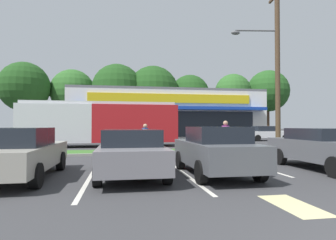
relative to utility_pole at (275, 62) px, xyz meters
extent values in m
cube|color=#386B28|center=(-5.71, 0.17, -5.43)|extent=(56.00, 2.20, 0.12)
cube|color=gray|center=(-5.71, -1.05, -5.43)|extent=(56.00, 0.24, 0.12)
cube|color=silver|center=(-10.32, -7.75, -5.49)|extent=(0.12, 4.80, 0.01)
cube|color=silver|center=(-7.37, -7.63, -5.49)|extent=(0.12, 4.80, 0.01)
cube|color=silver|center=(-4.32, -5.84, -5.49)|extent=(0.12, 4.80, 0.01)
cube|color=silver|center=(-1.48, -6.10, -5.49)|extent=(0.12, 4.80, 0.01)
cube|color=beige|center=(-6.09, -10.89, -5.49)|extent=(0.70, 1.60, 0.01)
cube|color=silver|center=(-3.46, 23.10, -2.62)|extent=(23.85, 13.67, 5.74)
cube|color=black|center=(-3.46, 16.23, -3.77)|extent=(20.03, 0.08, 2.99)
cube|color=#14389E|center=(-3.46, 15.57, -1.93)|extent=(22.42, 1.40, 0.35)
cube|color=gold|center=(-3.46, 16.19, -0.79)|extent=(19.08, 0.16, 1.03)
cube|color=slate|center=(-3.46, 23.10, 0.40)|extent=(23.85, 13.67, 0.30)
cylinder|color=#473323|center=(-23.97, 30.59, -3.16)|extent=(0.44, 0.44, 4.67)
sphere|color=#1E4719|center=(-23.97, 30.59, 2.04)|extent=(7.62, 7.62, 7.62)
cylinder|color=#473323|center=(-17.29, 33.26, -3.21)|extent=(0.44, 0.44, 4.56)
sphere|color=#2D6026|center=(-17.29, 33.26, 1.80)|extent=(7.29, 7.29, 7.29)
cylinder|color=#473323|center=(-9.89, 30.45, -3.30)|extent=(0.44, 0.44, 4.39)
sphere|color=#1E4719|center=(-9.89, 30.45, 1.95)|extent=(8.13, 8.13, 8.13)
cylinder|color=#473323|center=(-3.98, 30.70, -3.43)|extent=(0.44, 0.44, 4.12)
sphere|color=#1E4719|center=(-3.98, 30.70, 1.77)|extent=(8.39, 8.39, 8.39)
cylinder|color=#473323|center=(2.66, 31.99, -3.27)|extent=(0.44, 0.44, 4.44)
sphere|color=#1E4719|center=(2.66, 31.99, 1.51)|extent=(6.82, 6.82, 6.82)
cylinder|color=#473323|center=(9.66, 29.62, -2.99)|extent=(0.44, 0.44, 5.01)
sphere|color=#2D6026|center=(9.66, 29.62, 1.81)|extent=(6.12, 6.12, 6.12)
cylinder|color=#473323|center=(16.23, 29.81, -3.04)|extent=(0.44, 0.44, 4.90)
sphere|color=#23511E|center=(16.23, 29.81, 2.12)|extent=(7.24, 7.24, 7.24)
cylinder|color=#4C3826|center=(0.14, -0.02, -0.35)|extent=(0.30, 0.30, 10.29)
cylinder|color=#59595B|center=(-1.15, 0.17, 1.91)|extent=(2.59, 0.47, 0.10)
ellipsoid|color=#59595B|center=(-2.43, 0.36, 1.76)|extent=(0.56, 0.32, 0.24)
cube|color=#AD191E|center=(-8.32, 5.29, -3.79)|extent=(6.10, 2.61, 2.70)
cube|color=silver|center=(-13.84, 5.23, -3.79)|extent=(5.00, 2.60, 2.70)
cube|color=silver|center=(-10.81, 5.27, -2.34)|extent=(10.62, 2.41, 0.20)
cube|color=black|center=(-10.82, 6.57, -3.31)|extent=(10.16, 0.17, 1.19)
cube|color=black|center=(-16.36, 5.21, -3.47)|extent=(0.08, 2.17, 1.51)
cylinder|color=black|center=(-14.66, 4.05, -4.99)|extent=(1.00, 0.31, 1.00)
cylinder|color=black|center=(-14.68, 6.40, -4.99)|extent=(1.00, 0.31, 1.00)
cylinder|color=black|center=(-9.97, 4.10, -4.99)|extent=(1.00, 0.31, 1.00)
cylinder|color=black|center=(-9.99, 6.45, -4.99)|extent=(1.00, 0.31, 1.00)
cylinder|color=black|center=(-6.93, 4.13, -4.99)|extent=(1.00, 0.31, 1.00)
cylinder|color=black|center=(-6.96, 6.48, -4.99)|extent=(1.00, 0.31, 1.00)
cube|color=brown|center=(-13.72, -1.99, -5.04)|extent=(1.60, 0.45, 0.06)
cube|color=brown|center=(-13.72, -2.18, -4.76)|extent=(1.60, 0.06, 0.44)
cube|color=#333338|center=(-13.11, -1.99, -5.27)|extent=(0.08, 0.36, 0.45)
cube|color=#333338|center=(-14.33, -1.99, -5.27)|extent=(0.08, 0.36, 0.45)
cube|color=#515459|center=(-6.46, -7.36, -4.82)|extent=(1.76, 4.23, 0.72)
cube|color=black|center=(-6.46, -7.57, -4.22)|extent=(1.55, 1.91, 0.48)
cylinder|color=black|center=(-7.30, -6.05, -5.17)|extent=(0.22, 0.64, 0.64)
cylinder|color=black|center=(-5.63, -6.05, -5.17)|extent=(0.22, 0.64, 0.64)
cylinder|color=black|center=(-7.30, -8.67, -5.17)|extent=(0.22, 0.64, 0.64)
cylinder|color=black|center=(-5.63, -8.67, -5.17)|extent=(0.22, 0.64, 0.64)
cube|color=#9E998C|center=(-12.33, -7.04, -4.85)|extent=(1.82, 4.72, 0.65)
cube|color=black|center=(-12.33, -7.28, -4.26)|extent=(1.60, 2.13, 0.52)
cylinder|color=black|center=(-13.19, -5.58, -5.17)|extent=(0.22, 0.64, 0.64)
cylinder|color=black|center=(-11.46, -5.58, -5.17)|extent=(0.22, 0.64, 0.64)
cylinder|color=black|center=(-11.46, -8.51, -5.17)|extent=(0.22, 0.64, 0.64)
cube|color=slate|center=(-9.09, -7.11, -4.85)|extent=(1.89, 4.59, 0.64)
cube|color=black|center=(-9.09, -7.34, -4.30)|extent=(1.66, 2.06, 0.48)
cylinder|color=black|center=(-9.99, -5.69, -5.17)|extent=(0.22, 0.64, 0.64)
cylinder|color=black|center=(-8.20, -5.69, -5.17)|extent=(0.22, 0.64, 0.64)
cylinder|color=black|center=(-9.99, -8.53, -5.17)|extent=(0.22, 0.64, 0.64)
cylinder|color=black|center=(-8.20, -8.53, -5.17)|extent=(0.22, 0.64, 0.64)
cube|color=silver|center=(5.40, 10.82, -4.84)|extent=(4.75, 1.87, 0.66)
cube|color=black|center=(5.17, 10.82, -4.26)|extent=(2.14, 1.65, 0.51)
cylinder|color=black|center=(6.87, 11.71, -5.17)|extent=(0.64, 0.22, 0.64)
cylinder|color=black|center=(6.87, 9.93, -5.17)|extent=(0.64, 0.22, 0.64)
cylinder|color=black|center=(3.93, 11.71, -5.17)|extent=(0.64, 0.22, 0.64)
cylinder|color=black|center=(3.93, 9.93, -5.17)|extent=(0.64, 0.22, 0.64)
cube|color=#515459|center=(-2.26, -7.05, -4.81)|extent=(1.83, 4.68, 0.72)
cube|color=black|center=(-2.26, -6.81, -4.24)|extent=(1.61, 2.11, 0.41)
cylinder|color=black|center=(-3.13, -8.50, -5.17)|extent=(0.22, 0.64, 0.64)
cylinder|color=black|center=(-1.39, -5.60, -5.17)|extent=(0.22, 0.64, 0.64)
cylinder|color=black|center=(-3.13, -5.60, -5.17)|extent=(0.22, 0.64, 0.64)
cylinder|color=#1E2338|center=(-4.33, -2.80, -5.06)|extent=(0.31, 0.31, 0.87)
cylinder|color=#99338C|center=(-4.33, -2.80, -4.28)|extent=(0.36, 0.36, 0.69)
sphere|color=tan|center=(-4.33, -2.80, -3.82)|extent=(0.24, 0.24, 0.24)
cylinder|color=black|center=(-8.15, -1.45, -5.10)|extent=(0.28, 0.28, 0.80)
cylinder|color=#264C99|center=(-8.15, -1.45, -4.38)|extent=(0.33, 0.33, 0.63)
sphere|color=tan|center=(-8.15, -1.45, -3.96)|extent=(0.22, 0.22, 0.22)
camera|label=1|loc=(-9.44, -15.92, -3.93)|focal=30.17mm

